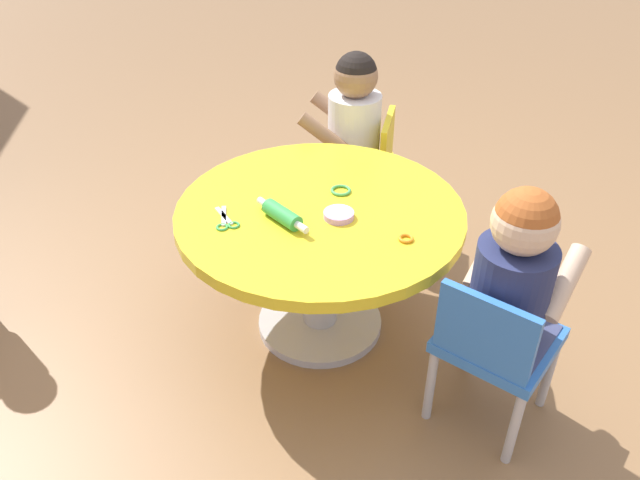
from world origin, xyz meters
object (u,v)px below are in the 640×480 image
object	(u,v)px
craft_scissors	(226,222)
craft_table	(320,237)
seated_child_left	(514,274)
child_chair_right	(361,168)
child_chair_left	(494,345)
rolling_pin	(282,215)
seated_child_right	(353,116)

from	to	relation	value
craft_scissors	craft_table	bearing A→B (deg)	-81.09
seated_child_left	child_chair_right	xyz separation A→B (m)	(1.04, 0.21, -0.23)
child_chair_left	rolling_pin	bearing A→B (deg)	53.47
child_chair_right	seated_child_right	distance (m)	0.23
craft_table	child_chair_left	bearing A→B (deg)	-137.81
craft_table	rolling_pin	bearing A→B (deg)	117.14
craft_table	child_chair_right	world-z (taller)	child_chair_right
rolling_pin	seated_child_right	bearing A→B (deg)	-26.62
rolling_pin	craft_scissors	size ratio (longest dim) A/B	1.45
child_chair_left	craft_scissors	xyz separation A→B (m)	(0.43, 0.73, 0.19)
seated_child_left	child_chair_right	bearing A→B (deg)	11.47
child_chair_left	rolling_pin	size ratio (longest dim) A/B	2.64
craft_table	seated_child_left	size ratio (longest dim) A/B	1.80
rolling_pin	craft_scissors	xyz separation A→B (m)	(0.02, 0.17, -0.02)
craft_table	child_chair_right	bearing A→B (deg)	-22.77
child_chair_left	child_chair_right	xyz separation A→B (m)	(1.07, 0.18, 0.00)
child_chair_right	rolling_pin	size ratio (longest dim) A/B	2.64
seated_child_right	rolling_pin	xyz separation A→B (m)	(-0.67, 0.34, -0.01)
child_chair_left	rolling_pin	xyz separation A→B (m)	(0.41, 0.56, 0.22)
child_chair_right	rolling_pin	distance (m)	0.78
child_chair_left	craft_scissors	world-z (taller)	child_chair_left
child_chair_left	rolling_pin	distance (m)	0.72
craft_table	seated_child_right	bearing A→B (deg)	-19.20
rolling_pin	craft_scissors	distance (m)	0.17
seated_child_left	child_chair_right	world-z (taller)	seated_child_left
seated_child_left	rolling_pin	size ratio (longest dim) A/B	2.51
child_chair_left	seated_child_right	world-z (taller)	seated_child_right
child_chair_left	craft_table	bearing A→B (deg)	42.19
seated_child_right	craft_scissors	world-z (taller)	seated_child_right
seated_child_left	child_chair_left	bearing A→B (deg)	135.30
seated_child_left	rolling_pin	bearing A→B (deg)	56.71
seated_child_left	craft_scissors	bearing A→B (deg)	62.04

